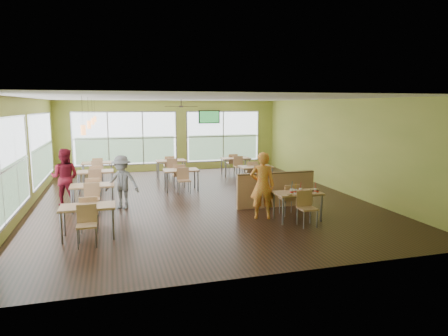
{
  "coord_description": "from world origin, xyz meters",
  "views": [
    {
      "loc": [
        -2.62,
        -12.25,
        2.99
      ],
      "look_at": [
        0.48,
        -1.3,
        1.19
      ],
      "focal_mm": 32.0,
      "sensor_mm": 36.0,
      "label": 1
    }
  ],
  "objects": [
    {
      "name": "food_basket",
      "position": [
        2.48,
        -3.0,
        0.78
      ],
      "size": [
        0.24,
        0.24,
        0.06
      ],
      "color": "black",
      "rests_on": "main_table"
    },
    {
      "name": "half_wall_divider",
      "position": [
        2.0,
        -1.55,
        0.52
      ],
      "size": [
        2.4,
        0.14,
        1.04
      ],
      "color": "tan",
      "rests_on": "floor"
    },
    {
      "name": "tv_backwall",
      "position": [
        1.8,
        5.9,
        2.45
      ],
      "size": [
        1.0,
        0.07,
        0.6
      ],
      "color": "black",
      "rests_on": "wall_back"
    },
    {
      "name": "man_plaid",
      "position": [
        1.17,
        -2.6,
        0.89
      ],
      "size": [
        0.76,
        0.61,
        1.79
      ],
      "primitive_type": "imported",
      "rotation": [
        0.0,
        0.0,
        2.82
      ],
      "color": "#ED511A",
      "rests_on": "floor"
    },
    {
      "name": "window_bays",
      "position": [
        -2.65,
        3.08,
        1.48
      ],
      "size": [
        9.24,
        10.24,
        2.38
      ],
      "color": "white",
      "rests_on": "room"
    },
    {
      "name": "patron_grey",
      "position": [
        -2.38,
        -0.51,
        0.78
      ],
      "size": [
        1.16,
        0.94,
        1.56
      ],
      "primitive_type": "imported",
      "rotation": [
        0.0,
        0.0,
        -0.41
      ],
      "color": "slate",
      "rests_on": "floor"
    },
    {
      "name": "wrapper_mid",
      "position": [
        2.11,
        -2.97,
        0.77
      ],
      "size": [
        0.23,
        0.22,
        0.05
      ],
      "primitive_type": "ellipsoid",
      "rotation": [
        0.0,
        0.0,
        -0.36
      ],
      "color": "tan",
      "rests_on": "main_table"
    },
    {
      "name": "ceiling_fan",
      "position": [
        -0.0,
        3.0,
        2.95
      ],
      "size": [
        1.25,
        1.25,
        0.29
      ],
      "color": "#2D2119",
      "rests_on": "ceiling"
    },
    {
      "name": "cup_red_far",
      "position": [
        2.39,
        -3.2,
        0.81
      ],
      "size": [
        0.08,
        0.08,
        0.3
      ],
      "color": "white",
      "rests_on": "main_table"
    },
    {
      "name": "cup_yellow",
      "position": [
        1.85,
        -3.16,
        0.81
      ],
      "size": [
        0.09,
        0.09,
        0.32
      ],
      "color": "white",
      "rests_on": "main_table"
    },
    {
      "name": "patron_maroon",
      "position": [
        -4.0,
        0.32,
        0.86
      ],
      "size": [
        0.97,
        0.84,
        1.72
      ],
      "primitive_type": "imported",
      "rotation": [
        0.0,
        0.0,
        2.89
      ],
      "color": "maroon",
      "rests_on": "floor"
    },
    {
      "name": "cup_red_near",
      "position": [
        2.04,
        -3.08,
        0.81
      ],
      "size": [
        0.09,
        0.09,
        0.31
      ],
      "color": "white",
      "rests_on": "main_table"
    },
    {
      "name": "ketchup_cup",
      "position": [
        2.49,
        -3.14,
        0.76
      ],
      "size": [
        0.07,
        0.07,
        0.03
      ],
      "primitive_type": "cylinder",
      "color": "#A81F0C",
      "rests_on": "main_table"
    },
    {
      "name": "main_table",
      "position": [
        2.0,
        -3.0,
        0.63
      ],
      "size": [
        1.22,
        1.52,
        0.87
      ],
      "color": "tan",
      "rests_on": "floor"
    },
    {
      "name": "room",
      "position": [
        0.0,
        0.0,
        1.6
      ],
      "size": [
        12.0,
        12.04,
        3.2
      ],
      "color": "black",
      "rests_on": "ground"
    },
    {
      "name": "cup_blue",
      "position": [
        1.72,
        -3.21,
        0.83
      ],
      "size": [
        0.11,
        0.11,
        0.38
      ],
      "color": "white",
      "rests_on": "main_table"
    },
    {
      "name": "wrapper_right",
      "position": [
        2.19,
        -3.28,
        0.77
      ],
      "size": [
        0.17,
        0.16,
        0.03
      ],
      "primitive_type": "ellipsoid",
      "rotation": [
        0.0,
        0.0,
        0.34
      ],
      "color": "tan",
      "rests_on": "main_table"
    },
    {
      "name": "wrapper_left",
      "position": [
        1.63,
        -3.28,
        0.77
      ],
      "size": [
        0.17,
        0.16,
        0.04
      ],
      "primitive_type": "ellipsoid",
      "rotation": [
        0.0,
        0.0,
        -0.3
      ],
      "color": "tan",
      "rests_on": "main_table"
    },
    {
      "name": "dining_tables",
      "position": [
        -1.05,
        1.71,
        0.63
      ],
      "size": [
        6.92,
        8.72,
        0.87
      ],
      "color": "tan",
      "rests_on": "floor"
    },
    {
      "name": "pendant_lights",
      "position": [
        -3.2,
        0.68,
        2.45
      ],
      "size": [
        0.11,
        7.31,
        0.86
      ],
      "color": "#2D2119",
      "rests_on": "ceiling"
    }
  ]
}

